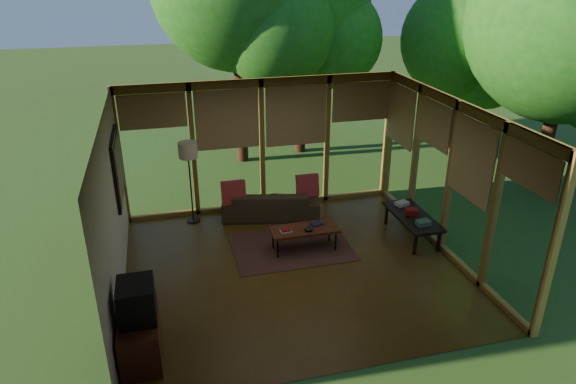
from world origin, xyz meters
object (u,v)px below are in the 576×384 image
object	(u,v)px
media_cabinet	(140,336)
floor_lamp	(188,155)
television	(137,301)
coffee_table	(304,230)
side_console	(412,217)
sofa	(271,203)

from	to	relation	value
media_cabinet	floor_lamp	world-z (taller)	floor_lamp
television	floor_lamp	world-z (taller)	floor_lamp
coffee_table	side_console	xyz separation A→B (m)	(2.06, -0.05, 0.02)
sofa	television	bearing A→B (deg)	67.09
coffee_table	side_console	world-z (taller)	side_console
television	side_console	world-z (taller)	television
media_cabinet	side_console	distance (m)	5.28
sofa	television	xyz separation A→B (m)	(-2.50, -3.55, 0.57)
television	coffee_table	bearing A→B (deg)	36.95
sofa	side_console	distance (m)	2.79
side_console	media_cabinet	bearing A→B (deg)	-157.24
media_cabinet	side_console	world-z (taller)	media_cabinet
media_cabinet	coffee_table	world-z (taller)	media_cabinet
media_cabinet	television	bearing A→B (deg)	0.00
sofa	side_console	size ratio (longest dim) A/B	1.38
sofa	television	world-z (taller)	television
television	floor_lamp	size ratio (longest dim) A/B	0.33
media_cabinet	coffee_table	distance (m)	3.51
sofa	media_cabinet	world-z (taller)	media_cabinet
sofa	side_console	world-z (taller)	sofa
floor_lamp	coffee_table	bearing A→B (deg)	-41.34
floor_lamp	coffee_table	world-z (taller)	floor_lamp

